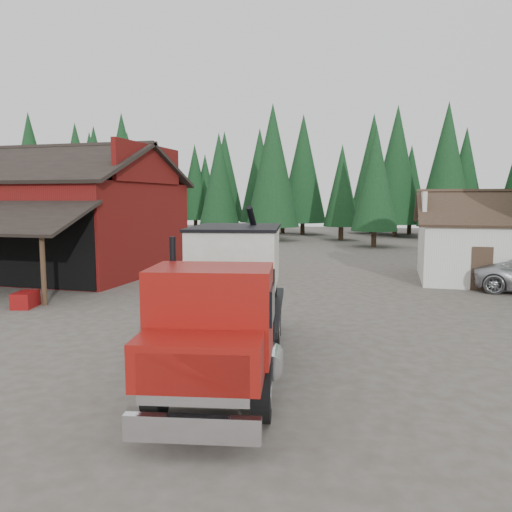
# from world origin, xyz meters

# --- Properties ---
(ground) EXTENTS (120.00, 120.00, 0.00)m
(ground) POSITION_xyz_m (0.00, 0.00, 0.00)
(ground) COLOR #494239
(ground) RESTS_ON ground
(red_barn) EXTENTS (12.80, 13.63, 7.18)m
(red_barn) POSITION_xyz_m (-11.00, 9.90, 2.69)
(red_barn) COLOR maroon
(red_barn) RESTS_ON ground
(farmhouse) EXTENTS (8.60, 6.42, 4.65)m
(farmhouse) POSITION_xyz_m (13.00, 13.00, 1.67)
(farmhouse) COLOR silver
(farmhouse) RESTS_ON ground
(conifer_backdrop) EXTENTS (76.00, 16.00, 16.00)m
(conifer_backdrop) POSITION_xyz_m (0.00, 42.00, 0.00)
(conifer_backdrop) COLOR black
(conifer_backdrop) RESTS_ON ground
(near_pine_a) EXTENTS (4.40, 4.40, 11.40)m
(near_pine_a) POSITION_xyz_m (-22.00, 28.00, 6.39)
(near_pine_a) COLOR #382619
(near_pine_a) RESTS_ON ground
(near_pine_b) EXTENTS (3.96, 3.96, 10.40)m
(near_pine_b) POSITION_xyz_m (6.00, 30.00, 5.89)
(near_pine_b) COLOR #382619
(near_pine_b) RESTS_ON ground
(near_pine_d) EXTENTS (5.28, 5.28, 13.40)m
(near_pine_d) POSITION_xyz_m (-4.00, 34.00, 7.39)
(near_pine_d) COLOR #382619
(near_pine_d) RESTS_ON ground
(feed_truck) EXTENTS (3.93, 9.08, 3.97)m
(feed_truck) POSITION_xyz_m (3.74, -2.97, 1.86)
(feed_truck) COLOR black
(feed_truck) RESTS_ON ground
(equip_box) EXTENTS (0.96, 1.24, 0.60)m
(equip_box) POSITION_xyz_m (-6.00, 1.51, 0.30)
(equip_box) COLOR maroon
(equip_box) RESTS_ON ground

